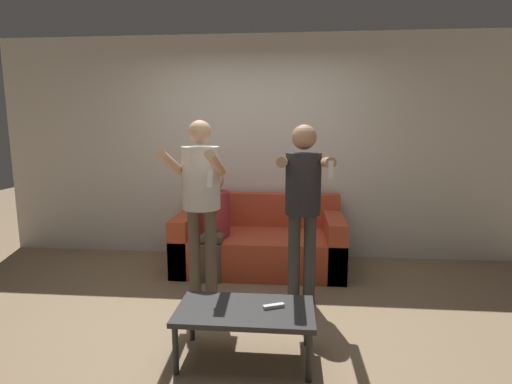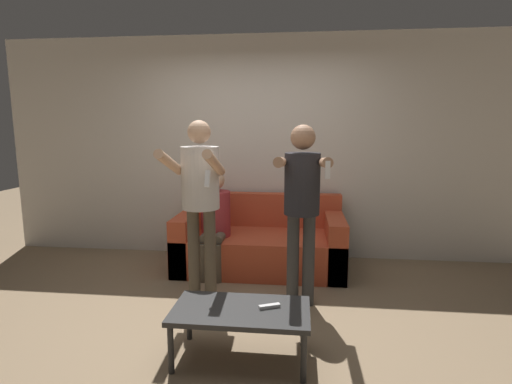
# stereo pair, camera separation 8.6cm
# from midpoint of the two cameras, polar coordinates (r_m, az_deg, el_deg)

# --- Properties ---
(ground_plane) EXTENTS (14.00, 14.00, 0.00)m
(ground_plane) POSITION_cam_midpoint_polar(r_m,az_deg,el_deg) (3.56, -2.35, -17.72)
(ground_plane) COLOR #937A5B
(wall_back) EXTENTS (6.40, 0.06, 2.70)m
(wall_back) POSITION_cam_midpoint_polar(r_m,az_deg,el_deg) (4.95, 0.70, 6.25)
(wall_back) COLOR silver
(wall_back) RESTS_ON ground_plane
(couch) EXTENTS (1.87, 0.94, 0.82)m
(couch) POSITION_cam_midpoint_polar(r_m,az_deg,el_deg) (4.64, 1.21, -7.46)
(couch) COLOR #C64C2D
(couch) RESTS_ON ground_plane
(person_standing_left) EXTENTS (0.46, 0.73, 1.67)m
(person_standing_left) POSITION_cam_midpoint_polar(r_m,az_deg,el_deg) (3.62, -7.34, 0.38)
(person_standing_left) COLOR brown
(person_standing_left) RESTS_ON ground_plane
(person_standing_right) EXTENTS (0.43, 0.79, 1.64)m
(person_standing_right) POSITION_cam_midpoint_polar(r_m,az_deg,el_deg) (3.52, 7.28, -0.36)
(person_standing_right) COLOR #383838
(person_standing_right) RESTS_ON ground_plane
(person_seated) EXTENTS (0.33, 0.54, 1.14)m
(person_seated) POSITION_cam_midpoint_polar(r_m,az_deg,el_deg) (4.40, -5.36, -3.72)
(person_seated) COLOR brown
(person_seated) RESTS_ON ground_plane
(coffee_table) EXTENTS (0.95, 0.51, 0.38)m
(coffee_table) POSITION_cam_midpoint_polar(r_m,az_deg,el_deg) (2.89, -1.29, -16.98)
(coffee_table) COLOR #2D2D2D
(coffee_table) RESTS_ON ground_plane
(remote_on_table) EXTENTS (0.15, 0.09, 0.02)m
(remote_on_table) POSITION_cam_midpoint_polar(r_m,az_deg,el_deg) (2.87, 2.83, -16.00)
(remote_on_table) COLOR white
(remote_on_table) RESTS_ON coffee_table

